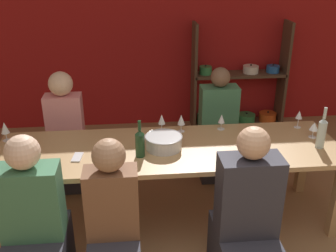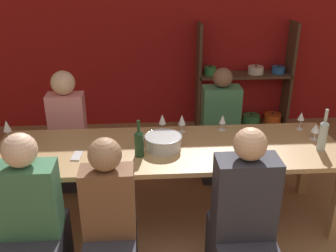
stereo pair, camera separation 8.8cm
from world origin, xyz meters
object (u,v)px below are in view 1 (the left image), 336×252
mixing_bowl (164,142)px  wine_glass_empty_e (263,138)px  wine_glass_empty_b (181,120)px  person_near_c (114,237)px  dining_table (169,155)px  wine_glass_empty_a (162,120)px  cell_phone (77,157)px  person_near_b (37,239)px  wine_glass_red_a (221,119)px  wine_glass_white_a (108,154)px  wine_bottle_dark (140,143)px  person_far_a (68,144)px  person_far_b (217,137)px  wine_glass_empty_d (250,141)px  shelf_unit (239,94)px  wine_glass_empty_c (299,115)px  person_near_a (245,229)px  wine_glass_white_c (314,127)px  wine_bottle_green (322,132)px  wine_glass_white_b (5,128)px

mixing_bowl → wine_glass_empty_e: (0.79, -0.11, 0.05)m
wine_glass_empty_b → person_near_c: size_ratio=0.14×
dining_table → wine_glass_empty_e: wine_glass_empty_e is taller
dining_table → wine_glass_empty_a: 0.36m
cell_phone → person_near_b: size_ratio=0.13×
wine_glass_red_a → person_near_c: 1.47m
wine_glass_white_a → cell_phone: wine_glass_white_a is taller
wine_bottle_dark → person_far_a: bearing=130.5°
person_far_b → person_near_c: size_ratio=1.00×
dining_table → mixing_bowl: mixing_bowl is taller
wine_glass_empty_b → wine_glass_empty_a: bearing=-176.0°
wine_bottle_dark → wine_glass_empty_e: bearing=0.6°
wine_bottle_dark → wine_glass_empty_d: bearing=-4.0°
shelf_unit → cell_phone: size_ratio=8.96×
wine_glass_empty_b → wine_glass_empty_c: size_ratio=0.98×
person_near_c → wine_glass_empty_a: bearing=68.3°
wine_bottle_dark → person_near_b: 1.01m
mixing_bowl → person_near_b: bearing=-142.5°
person_near_a → wine_glass_white_c: bearing=45.3°
wine_glass_empty_a → wine_bottle_dark: bearing=-116.0°
wine_glass_empty_e → cell_phone: wine_glass_empty_e is taller
dining_table → person_far_a: (-0.95, 0.70, -0.19)m
wine_bottle_green → wine_glass_empty_d: 0.63m
wine_glass_empty_c → person_near_b: person_near_b is taller
dining_table → wine_bottle_dark: size_ratio=9.37×
wine_glass_empty_e → wine_glass_white_c: bearing=20.2°
wine_glass_white_c → person_far_b: bearing=134.3°
dining_table → cell_phone: 0.75m
cell_phone → wine_bottle_dark: bearing=-2.5°
mixing_bowl → person_far_a: bearing=142.0°
wine_glass_empty_e → wine_glass_white_b: bearing=169.8°
wine_glass_empty_c → person_far_a: (-2.17, 0.41, -0.39)m
wine_glass_white_c → person_far_a: person_far_a is taller
wine_glass_white_c → wine_glass_empty_c: 0.22m
person_far_b → wine_glass_empty_b: bearing=46.1°
wine_glass_red_a → wine_bottle_green: bearing=-30.7°
wine_glass_empty_c → wine_glass_empty_d: size_ratio=0.93×
wine_glass_empty_a → wine_glass_empty_c: 1.26m
wine_glass_white_b → wine_glass_empty_e: (2.12, -0.38, -0.01)m
wine_glass_white_b → cell_phone: size_ratio=1.09×
wine_bottle_green → person_near_c: person_near_c is taller
wine_glass_white_a → wine_glass_empty_e: bearing=6.9°
wine_glass_red_a → wine_glass_empty_d: (0.11, -0.51, 0.03)m
wine_glass_empty_c → person_near_b: size_ratio=0.14×
wine_glass_empty_c → wine_glass_empty_d: wine_glass_empty_d is taller
wine_bottle_dark → wine_glass_white_b: 1.20m
wine_glass_white_a → wine_glass_empty_e: size_ratio=1.05×
wine_glass_empty_d → wine_bottle_green: bearing=6.6°
shelf_unit → wine_glass_empty_d: (-0.53, -2.23, 0.40)m
shelf_unit → wine_glass_empty_e: size_ratio=9.63×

